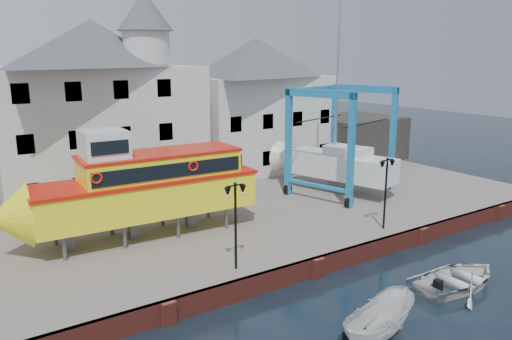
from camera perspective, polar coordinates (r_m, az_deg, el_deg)
ground at (r=25.61m, az=7.00°, el=-12.03°), size 140.00×140.00×0.00m
hardstanding at (r=33.91m, az=-5.18°, el=-4.70°), size 44.00×22.00×1.00m
quay_wall at (r=25.48m, az=6.87°, el=-10.94°), size 44.00×0.47×1.00m
building_white_main at (r=37.49m, az=-17.53°, el=7.15°), size 14.00×8.30×14.00m
building_white_right at (r=44.01m, az=-0.00°, el=7.56°), size 12.00×8.00×11.20m
shed_dark at (r=49.24m, az=11.06°, el=3.69°), size 8.00×7.00×4.00m
lamp_post_left at (r=22.80m, az=-2.37°, el=-3.90°), size 1.12×0.32×4.20m
lamp_post_right at (r=29.09m, az=14.70°, el=-0.58°), size 1.12×0.32×4.20m
tour_boat at (r=27.54m, az=-14.01°, el=-1.98°), size 14.03×3.86×6.06m
travel_lift at (r=37.01m, az=8.50°, el=1.40°), size 8.01×9.97×14.60m
motorboat_a at (r=21.16m, az=13.77°, el=-18.11°), size 4.47×2.42×1.63m
motorboat_b at (r=26.35m, az=22.10°, el=-12.20°), size 4.99×3.57×1.03m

